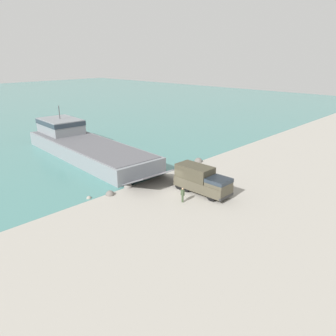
{
  "coord_description": "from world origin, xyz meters",
  "views": [
    {
      "loc": [
        -27.56,
        -25.92,
        15.97
      ],
      "look_at": [
        1.46,
        1.85,
        2.09
      ],
      "focal_mm": 35.0,
      "sensor_mm": 36.0,
      "label": 1
    }
  ],
  "objects_px": {
    "military_truck": "(202,180)",
    "soldier_on_ramp": "(183,194)",
    "landing_craft": "(82,144)",
    "mooring_bollard": "(187,168)"
  },
  "relations": [
    {
      "from": "military_truck",
      "to": "mooring_bollard",
      "type": "distance_m",
      "value": 8.53
    },
    {
      "from": "military_truck",
      "to": "mooring_bollard",
      "type": "xyz_separation_m",
      "value": [
        5.16,
        6.68,
        -1.27
      ]
    },
    {
      "from": "landing_craft",
      "to": "soldier_on_ramp",
      "type": "height_order",
      "value": "landing_craft"
    },
    {
      "from": "military_truck",
      "to": "mooring_bollard",
      "type": "bearing_deg",
      "value": 142.65
    },
    {
      "from": "landing_craft",
      "to": "soldier_on_ramp",
      "type": "distance_m",
      "value": 25.12
    },
    {
      "from": "landing_craft",
      "to": "soldier_on_ramp",
      "type": "bearing_deg",
      "value": -92.14
    },
    {
      "from": "landing_craft",
      "to": "mooring_bollard",
      "type": "distance_m",
      "value": 19.16
    },
    {
      "from": "military_truck",
      "to": "soldier_on_ramp",
      "type": "relative_size",
      "value": 4.11
    },
    {
      "from": "landing_craft",
      "to": "military_truck",
      "type": "relative_size",
      "value": 4.68
    },
    {
      "from": "military_truck",
      "to": "soldier_on_ramp",
      "type": "distance_m",
      "value": 3.73
    }
  ]
}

